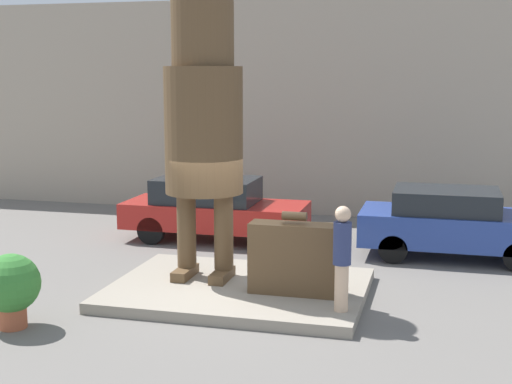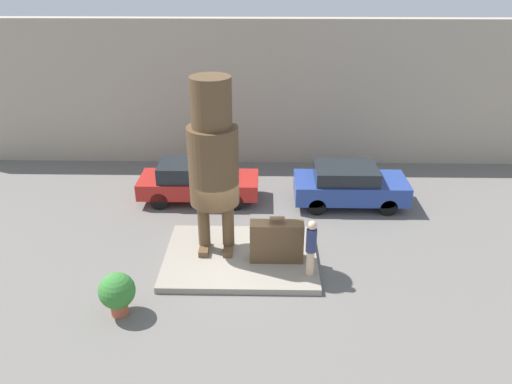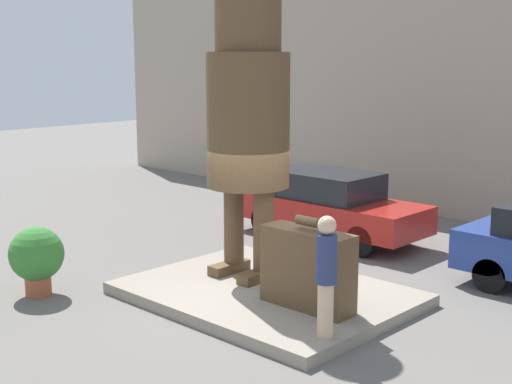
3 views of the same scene
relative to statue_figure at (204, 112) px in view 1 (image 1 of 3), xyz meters
The scene contains 9 objects.
ground_plane 3.46m from the statue_figure, 23.35° to the right, with size 60.00×60.00×0.00m, color slate.
pedestal 3.36m from the statue_figure, 23.35° to the right, with size 4.65×3.50×0.20m.
building_backdrop 7.87m from the statue_figure, 84.44° to the left, with size 28.00×0.60×6.16m.
statue_figure is the anchor object (origin of this frame).
giant_suitcase 3.18m from the statue_figure, 17.16° to the right, with size 1.58×0.51×1.48m.
tourist 3.80m from the statue_figure, 25.24° to the right, with size 0.30×0.30×1.76m.
parked_car_red 4.65m from the statue_figure, 105.93° to the left, with size 4.45×1.72×1.54m.
parked_car_blue 6.32m from the statue_figure, 37.26° to the left, with size 4.12×1.85×1.54m.
planter_pot 4.56m from the statue_figure, 128.21° to the right, with size 0.95×0.95×1.22m.
Camera 1 is at (3.53, -12.24, 4.06)m, focal length 50.00 mm.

